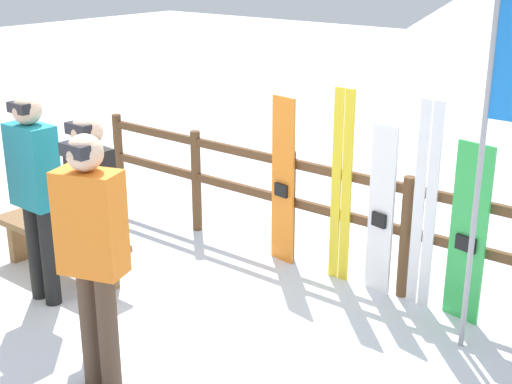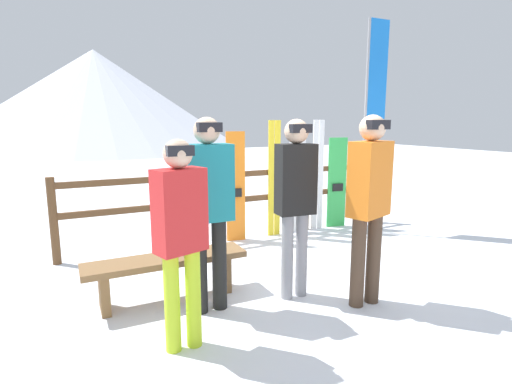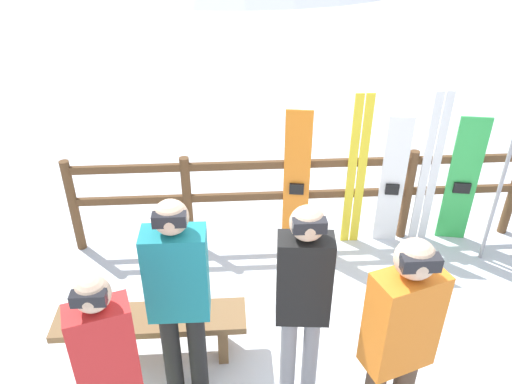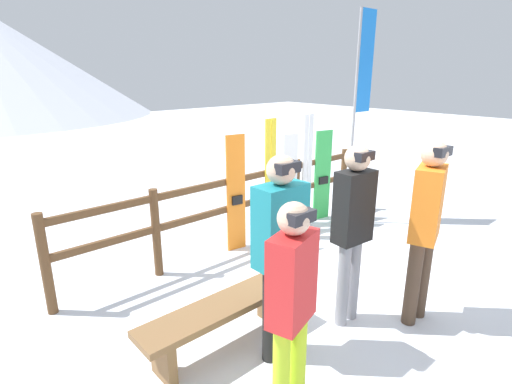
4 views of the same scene
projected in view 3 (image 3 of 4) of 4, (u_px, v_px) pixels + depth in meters
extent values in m
plane|color=white|center=(324.00, 361.00, 4.16)|extent=(40.00, 40.00, 0.00)
cylinder|color=brown|center=(73.00, 206.00, 5.23)|extent=(0.10, 0.10, 1.07)
cylinder|color=brown|center=(187.00, 203.00, 5.30)|extent=(0.10, 0.10, 1.07)
cylinder|color=brown|center=(299.00, 199.00, 5.36)|extent=(0.10, 0.10, 1.07)
cylinder|color=brown|center=(407.00, 195.00, 5.43)|extent=(0.10, 0.10, 1.07)
cube|color=brown|center=(299.00, 195.00, 5.34)|extent=(4.77, 0.05, 0.08)
cube|color=brown|center=(301.00, 164.00, 5.15)|extent=(4.77, 0.05, 0.08)
cube|color=brown|center=(151.00, 319.00, 4.02)|extent=(1.54, 0.36, 0.06)
cube|color=brown|center=(83.00, 342.00, 4.10)|extent=(0.08, 0.29, 0.37)
cube|color=brown|center=(223.00, 335.00, 4.16)|extent=(0.08, 0.29, 0.37)
cylinder|color=gray|center=(288.00, 359.00, 3.65)|extent=(0.12, 0.12, 0.84)
cylinder|color=gray|center=(310.00, 358.00, 3.66)|extent=(0.12, 0.12, 0.84)
cube|color=black|center=(304.00, 279.00, 3.27)|extent=(0.38, 0.23, 0.67)
sphere|color=#D8B293|center=(308.00, 223.00, 3.04)|extent=(0.23, 0.23, 0.23)
cube|color=black|center=(310.00, 226.00, 2.97)|extent=(0.20, 0.08, 0.08)
cylinder|color=black|center=(172.00, 354.00, 3.68)|extent=(0.13, 0.13, 0.85)
cylinder|color=black|center=(198.00, 353.00, 3.69)|extent=(0.13, 0.13, 0.85)
cube|color=teal|center=(177.00, 274.00, 3.30)|extent=(0.42, 0.23, 0.67)
sphere|color=#D8B293|center=(171.00, 217.00, 3.07)|extent=(0.23, 0.23, 0.23)
cube|color=black|center=(169.00, 220.00, 3.00)|extent=(0.21, 0.08, 0.08)
cube|color=orange|center=(403.00, 320.00, 2.92)|extent=(0.47, 0.35, 0.68)
sphere|color=#D8B293|center=(415.00, 259.00, 2.69)|extent=(0.23, 0.23, 0.23)
cube|color=black|center=(421.00, 263.00, 2.61)|extent=(0.21, 0.08, 0.08)
cube|color=red|center=(104.00, 347.00, 2.90)|extent=(0.41, 0.30, 0.61)
sphere|color=#D8B293|center=(92.00, 294.00, 2.69)|extent=(0.21, 0.21, 0.21)
cube|color=black|center=(89.00, 298.00, 2.62)|extent=(0.19, 0.07, 0.07)
cube|color=orange|center=(297.00, 181.00, 5.18)|extent=(0.27, 0.07, 1.57)
cube|color=black|center=(297.00, 189.00, 5.20)|extent=(0.15, 0.05, 0.12)
cube|color=yellow|center=(351.00, 173.00, 5.18)|extent=(0.09, 0.02, 1.73)
cube|color=yellow|center=(361.00, 173.00, 5.18)|extent=(0.09, 0.02, 1.73)
cube|color=white|center=(392.00, 182.00, 5.26)|extent=(0.25, 0.07, 1.48)
cube|color=black|center=(392.00, 189.00, 5.28)|extent=(0.14, 0.05, 0.12)
cube|color=white|center=(425.00, 170.00, 5.22)|extent=(0.09, 0.02, 1.73)
cube|color=white|center=(435.00, 170.00, 5.22)|extent=(0.09, 0.02, 1.73)
cube|color=green|center=(462.00, 181.00, 5.31)|extent=(0.32, 0.08, 1.45)
cube|color=black|center=(462.00, 188.00, 5.33)|extent=(0.18, 0.06, 0.12)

